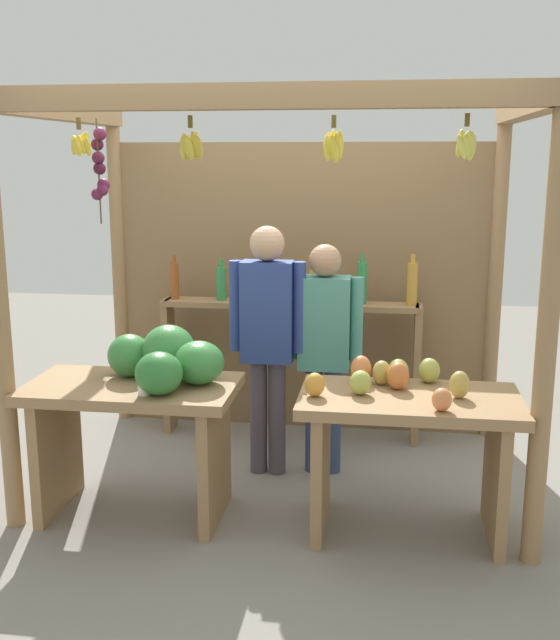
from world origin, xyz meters
name	(u,v)px	position (x,y,z in m)	size (l,w,h in m)	color
ground_plane	(284,473)	(0.00, 0.00, 0.00)	(12.00, 12.00, 0.00)	gray
market_stall	(292,255)	(0.00, 0.40, 1.37)	(2.89, 1.90, 2.34)	#99754C
fruit_counter_left	(148,395)	(-0.68, -0.64, 0.71)	(1.16, 0.68, 1.08)	#99754C
fruit_counter_right	(406,429)	(0.75, -0.66, 0.58)	(1.16, 0.65, 0.93)	#99754C
bottle_shelf_unit	(291,331)	(-0.04, 0.67, 0.79)	(1.85, 0.22, 1.36)	#99754C
vendor_man	(267,329)	(-0.11, 0.01, 0.95)	(0.48, 0.22, 1.59)	#4F4854
vendor_woman	(324,340)	(0.24, 0.08, 0.88)	(0.48, 0.20, 1.48)	navy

